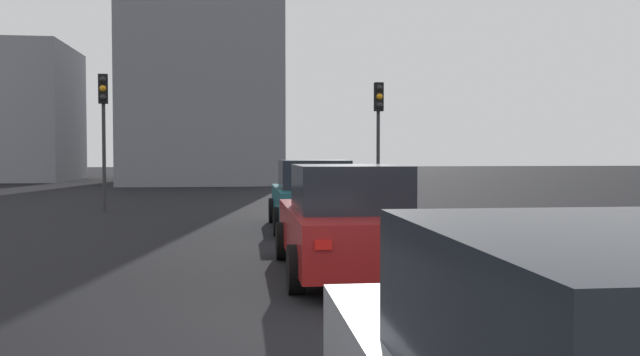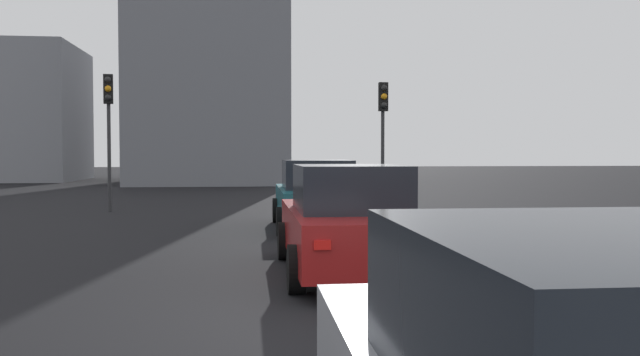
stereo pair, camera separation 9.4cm
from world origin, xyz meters
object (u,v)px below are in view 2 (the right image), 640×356
traffic_light_near_right (383,118)px  car_teal_left_lead (316,196)px  car_red_left_second (348,222)px  traffic_light_near_left (109,113)px

traffic_light_near_right → car_teal_left_lead: bearing=-29.7°
car_teal_left_lead → traffic_light_near_right: traffic_light_near_right is taller
car_red_left_second → traffic_light_near_right: traffic_light_near_right is taller
car_teal_left_lead → traffic_light_near_right: (4.79, -2.65, 2.12)m
car_red_left_second → traffic_light_near_left: traffic_light_near_left is taller
car_teal_left_lead → car_red_left_second: size_ratio=1.01×
car_red_left_second → traffic_light_near_left: 12.78m
traffic_light_near_left → traffic_light_near_right: 8.52m
traffic_light_near_right → traffic_light_near_left: bearing=-93.8°
car_red_left_second → traffic_light_near_left: size_ratio=1.06×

